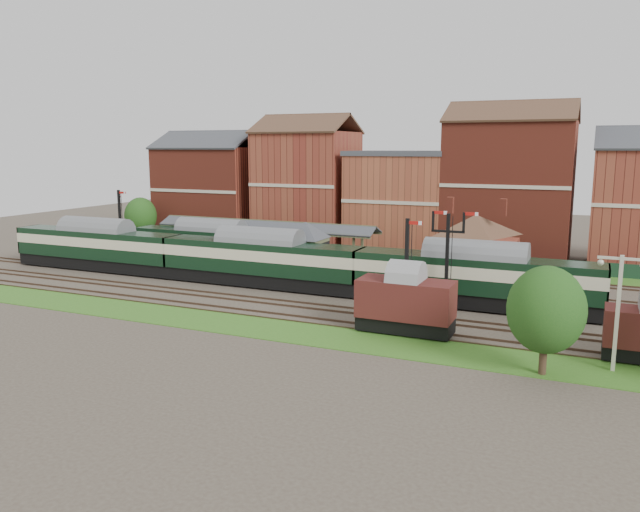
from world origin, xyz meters
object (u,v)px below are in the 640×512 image
at_px(signal_box, 306,251).
at_px(dmu_train, 260,259).
at_px(platform_railcar, 212,244).
at_px(goods_van_a, 406,302).
at_px(semaphore_bracket, 448,256).

height_order(signal_box, dmu_train, signal_box).
relative_size(signal_box, platform_railcar, 0.32).
bearing_deg(dmu_train, signal_box, 45.25).
bearing_deg(signal_box, goods_van_a, -42.08).
height_order(signal_box, semaphore_bracket, semaphore_bracket).
xyz_separation_m(dmu_train, goods_van_a, (16.79, -9.00, -0.38)).
xyz_separation_m(platform_railcar, goods_van_a, (26.54, -15.50, -0.24)).
bearing_deg(semaphore_bracket, platform_railcar, 162.19).
bearing_deg(dmu_train, semaphore_bracket, -7.80).
height_order(dmu_train, goods_van_a, dmu_train).
xyz_separation_m(dmu_train, platform_railcar, (-9.76, 6.50, -0.14)).
xyz_separation_m(semaphore_bracket, dmu_train, (-18.26, 2.50, -1.95)).
bearing_deg(platform_railcar, dmu_train, -33.67).
bearing_deg(signal_box, semaphore_bracket, -20.92).
height_order(semaphore_bracket, goods_van_a, semaphore_bracket).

